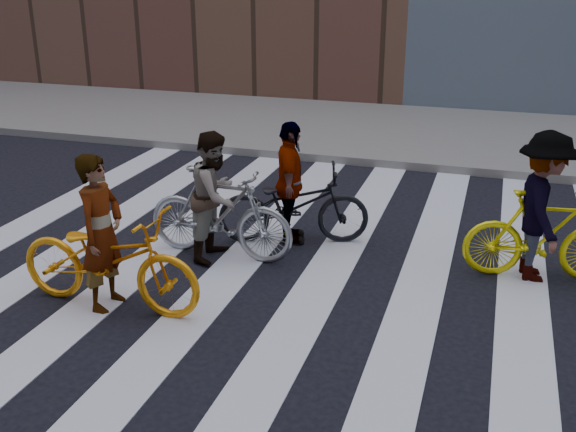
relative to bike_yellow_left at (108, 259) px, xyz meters
The scene contains 11 objects.
ground 1.81m from the bike_yellow_left, 33.89° to the left, with size 100.00×100.00×0.00m, color black.
sidewalk_far 8.60m from the bike_yellow_left, 80.39° to the left, with size 100.00×5.00×0.15m, color gray.
zebra_crosswalk 1.81m from the bike_yellow_left, 33.89° to the left, with size 8.25×10.00×0.01m.
bike_yellow_left is the anchor object (origin of this frame).
bike_silver_mid 1.67m from the bike_yellow_left, 69.02° to the left, with size 0.54×1.90×1.14m, color #9A9EA3.
bike_yellow_right 4.83m from the bike_yellow_left, 25.85° to the left, with size 0.50×1.76×1.06m, color #FFF00E.
bike_dark_rear 2.63m from the bike_yellow_left, 60.02° to the left, with size 0.68×1.94×1.02m, color black.
rider_left 0.29m from the bike_yellow_left, behind, with size 0.61×0.40×1.68m, color slate.
rider_mid 1.67m from the bike_yellow_left, 70.64° to the left, with size 0.77×0.60×1.59m, color slate.
rider_right 4.79m from the bike_yellow_left, 26.11° to the left, with size 1.12×0.65×1.74m, color slate.
rider_rear 2.62m from the bike_yellow_left, 60.97° to the left, with size 0.94×0.39×1.60m, color slate.
Camera 1 is at (2.29, -6.49, 3.46)m, focal length 42.00 mm.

